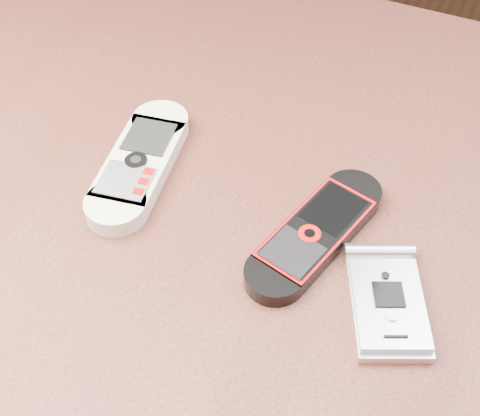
{
  "coord_description": "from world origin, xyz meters",
  "views": [
    {
      "loc": [
        0.17,
        -0.35,
        1.19
      ],
      "look_at": [
        0.01,
        0.0,
        0.76
      ],
      "focal_mm": 50.0,
      "sensor_mm": 36.0,
      "label": 1
    }
  ],
  "objects_px": {
    "table": "(235,283)",
    "nokia_white": "(139,163)",
    "motorola_razr": "(388,303)",
    "nokia_black_red": "(316,233)"
  },
  "relations": [
    {
      "from": "table",
      "to": "nokia_white",
      "type": "height_order",
      "value": "nokia_white"
    },
    {
      "from": "table",
      "to": "nokia_white",
      "type": "bearing_deg",
      "value": 172.89
    },
    {
      "from": "nokia_white",
      "to": "motorola_razr",
      "type": "distance_m",
      "value": 0.26
    },
    {
      "from": "table",
      "to": "nokia_white",
      "type": "distance_m",
      "value": 0.16
    },
    {
      "from": "table",
      "to": "motorola_razr",
      "type": "distance_m",
      "value": 0.19
    },
    {
      "from": "table",
      "to": "nokia_white",
      "type": "xyz_separation_m",
      "value": [
        -0.1,
        0.01,
        0.12
      ]
    },
    {
      "from": "nokia_black_red",
      "to": "motorola_razr",
      "type": "xyz_separation_m",
      "value": [
        0.08,
        -0.04,
        0.0
      ]
    },
    {
      "from": "motorola_razr",
      "to": "table",
      "type": "bearing_deg",
      "value": 140.35
    },
    {
      "from": "table",
      "to": "nokia_black_red",
      "type": "distance_m",
      "value": 0.14
    },
    {
      "from": "table",
      "to": "nokia_black_red",
      "type": "relative_size",
      "value": 7.2
    }
  ]
}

